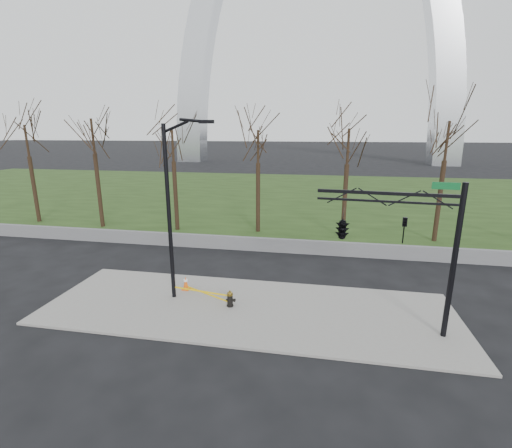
% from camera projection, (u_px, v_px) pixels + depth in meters
% --- Properties ---
extents(ground, '(500.00, 500.00, 0.00)m').
position_uv_depth(ground, '(247.00, 309.00, 15.91)').
color(ground, black).
rests_on(ground, ground).
extents(sidewalk, '(18.00, 6.00, 0.10)m').
position_uv_depth(sidewalk, '(247.00, 308.00, 15.89)').
color(sidewalk, gray).
rests_on(sidewalk, ground).
extents(grass_strip, '(120.00, 40.00, 0.06)m').
position_uv_depth(grass_strip, '(296.00, 194.00, 44.44)').
color(grass_strip, '#203513').
rests_on(grass_strip, ground).
extents(guardrail, '(60.00, 0.30, 0.90)m').
position_uv_depth(guardrail, '(272.00, 245.00, 23.40)').
color(guardrail, '#59595B').
rests_on(guardrail, ground).
extents(gateway_arch, '(66.00, 6.00, 65.00)m').
position_uv_depth(gateway_arch, '(316.00, 15.00, 79.01)').
color(gateway_arch, silver).
rests_on(gateway_arch, ground).
extents(tree_row, '(42.55, 4.00, 9.16)m').
position_uv_depth(tree_row, '(257.00, 174.00, 26.46)').
color(tree_row, black).
rests_on(tree_row, ground).
extents(fire_hydrant, '(0.47, 0.31, 0.75)m').
position_uv_depth(fire_hydrant, '(230.00, 299.00, 15.92)').
color(fire_hydrant, black).
rests_on(fire_hydrant, sidewalk).
extents(traffic_cone, '(0.37, 0.37, 0.68)m').
position_uv_depth(traffic_cone, '(186.00, 283.00, 17.61)').
color(traffic_cone, '#F2570C').
rests_on(traffic_cone, sidewalk).
extents(street_light, '(2.38, 0.53, 8.21)m').
position_uv_depth(street_light, '(173.00, 201.00, 15.69)').
color(street_light, black).
rests_on(street_light, ground).
extents(traffic_signal_mast, '(5.09, 2.52, 6.00)m').
position_uv_depth(traffic_signal_mast, '(363.00, 228.00, 13.52)').
color(traffic_signal_mast, black).
rests_on(traffic_signal_mast, ground).
extents(caution_tape, '(2.85, 1.30, 0.39)m').
position_uv_depth(caution_tape, '(204.00, 293.00, 16.58)').
color(caution_tape, '#E9B90C').
rests_on(caution_tape, ground).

